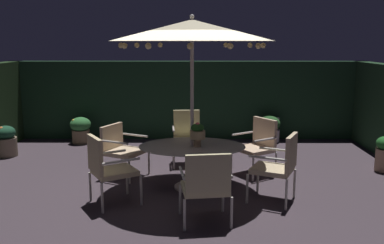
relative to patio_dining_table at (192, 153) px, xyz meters
The scene contains 14 objects.
ground_plane 0.65m from the patio_dining_table, 123.10° to the right, with size 8.60×7.98×0.02m, color #3F343C.
hedge_backdrop_rear 3.66m from the patio_dining_table, 92.10° to the left, with size 8.60×0.30×1.88m, color #1A3520.
patio_dining_table is the anchor object (origin of this frame).
patio_umbrella 1.91m from the patio_dining_table, 129.36° to the right, with size 2.50×2.50×2.74m.
centerpiece_planter 0.36m from the patio_dining_table, 42.69° to the right, with size 0.25×0.25×0.39m.
patio_chair_north 1.42m from the patio_dining_table, 148.74° to the right, with size 0.81×0.79×1.03m.
patio_chair_northeast 1.41m from the patio_dining_table, 82.27° to the right, with size 0.70×0.65×0.98m.
patio_chair_east 1.42m from the patio_dining_table, 25.24° to the right, with size 0.78×0.76×1.03m.
patio_chair_southeast 1.41m from the patio_dining_table, 33.47° to the left, with size 0.80×0.82×0.99m.
patio_chair_south 1.41m from the patio_dining_table, 94.28° to the left, with size 0.60×0.61×1.03m.
patio_chair_southwest 1.41m from the patio_dining_table, 153.67° to the left, with size 0.83×0.84×0.90m.
potted_plant_right_far 4.04m from the patio_dining_table, 130.53° to the left, with size 0.48×0.48×0.61m.
potted_plant_back_left 3.69m from the patio_dining_table, 60.75° to the left, with size 0.52×0.52×0.62m.
potted_plant_right_near 4.31m from the patio_dining_table, 153.81° to the left, with size 0.43×0.43×0.64m.
Camera 1 is at (0.17, -6.33, 2.33)m, focal length 39.40 mm.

